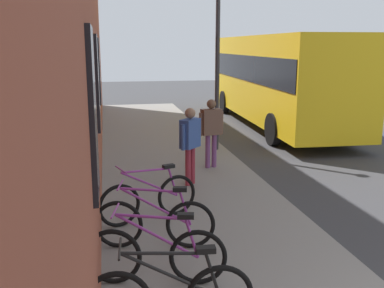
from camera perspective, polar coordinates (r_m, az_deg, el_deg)
name	(u,v)px	position (r m, az deg, el deg)	size (l,w,h in m)	color
ground	(318,191)	(9.83, 15.90, -5.83)	(60.00, 60.00, 0.00)	#38383A
sidewalk_pavement	(175,170)	(10.82, -2.14, -3.33)	(24.00, 3.50, 0.12)	gray
bicycle_under_window	(156,255)	(5.63, -4.64, -13.98)	(0.55, 1.74, 0.97)	black
bicycle_leaning_wall	(155,223)	(6.55, -4.79, -10.03)	(0.54, 1.75, 0.97)	black
bicycle_nearest_sign	(149,198)	(7.53, -5.48, -6.97)	(0.69, 1.70, 0.97)	black
city_bus	(276,75)	(17.22, 10.72, 8.68)	(10.59, 2.96, 3.35)	yellow
pedestrian_near_bus	(190,138)	(9.27, -0.24, 0.73)	(0.50, 0.50, 1.64)	maroon
pedestrian_by_facade	(211,126)	(10.60, 2.48, 2.28)	(0.32, 0.62, 1.66)	#723F72
street_lamp	(218,27)	(12.36, 3.34, 14.73)	(0.28, 0.28, 5.76)	#333338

